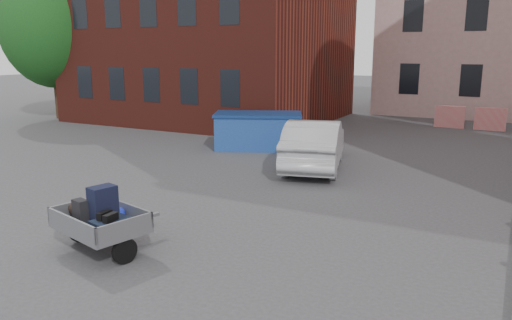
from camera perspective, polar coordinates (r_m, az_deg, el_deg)
The scene contains 7 objects.
ground at distance 11.21m, azimuth -1.91°, elevation -5.73°, with size 120.00×120.00×0.00m, color #38383A.
far_building at distance 40.20m, azimuth -11.36°, elevation 12.96°, with size 6.00×6.00×8.00m, color maroon.
tree at distance 28.09m, azimuth -22.26°, elevation 15.00°, with size 5.28×5.28×8.30m.
barriers at distance 24.43m, azimuth 25.20°, elevation 4.24°, with size 4.70×0.18×1.00m.
trailer at distance 9.19m, azimuth -17.44°, elevation -6.45°, with size 1.82×1.95×1.20m.
dumpster at distance 17.99m, azimuth 0.23°, elevation 3.37°, with size 3.48×2.75×1.30m.
silver_car at distance 15.13m, azimuth 6.69°, elevation 1.85°, with size 1.55×4.45×1.47m, color #AFB2B7.
Camera 1 is at (5.32, -9.22, 3.50)m, focal length 35.00 mm.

